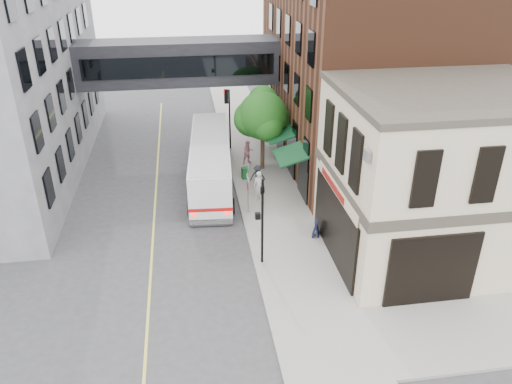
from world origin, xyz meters
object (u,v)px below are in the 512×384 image
object	(u,v)px
pedestrian_c	(258,176)
newspaper_box	(245,173)
bus	(210,160)
pedestrian_a	(259,187)
sandwich_board	(316,229)
pedestrian_b	(248,152)

from	to	relation	value
pedestrian_c	newspaper_box	distance (m)	1.55
pedestrian_c	newspaper_box	size ratio (longest dim) A/B	1.88
bus	pedestrian_a	world-z (taller)	bus
newspaper_box	sandwich_board	xyz separation A→B (m)	(2.81, -7.60, 0.05)
pedestrian_a	pedestrian_b	bearing A→B (deg)	113.53
pedestrian_b	pedestrian_c	xyz separation A→B (m)	(0.06, -3.90, -0.08)
pedestrian_c	newspaper_box	world-z (taller)	pedestrian_c
pedestrian_b	sandwich_board	xyz separation A→B (m)	(2.24, -10.13, -0.38)
bus	pedestrian_b	distance (m)	3.93
pedestrian_b	newspaper_box	world-z (taller)	pedestrian_b
bus	pedestrian_b	xyz separation A→B (m)	(2.79, 2.68, -0.69)
newspaper_box	sandwich_board	distance (m)	8.10
sandwich_board	pedestrian_c	bearing A→B (deg)	127.77
newspaper_box	bus	bearing A→B (deg)	172.19
pedestrian_b	newspaper_box	xyz separation A→B (m)	(-0.57, -2.53, -0.43)
bus	pedestrian_c	xyz separation A→B (m)	(2.86, -1.22, -0.77)
bus	sandwich_board	size ratio (longest dim) A/B	12.52
pedestrian_b	newspaper_box	distance (m)	2.63
sandwich_board	pedestrian_a	bearing A→B (deg)	136.71
newspaper_box	pedestrian_a	bearing A→B (deg)	-93.86
bus	pedestrian_c	distance (m)	3.20
pedestrian_c	pedestrian_a	bearing A→B (deg)	-94.93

